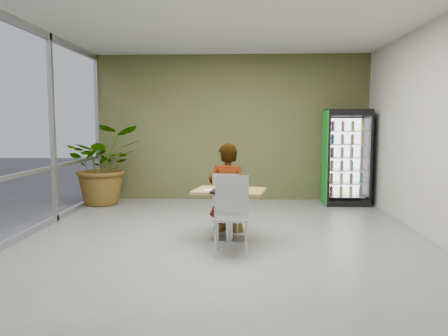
# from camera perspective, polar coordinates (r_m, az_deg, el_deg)

# --- Properties ---
(ground) EXTENTS (7.00, 7.00, 0.00)m
(ground) POSITION_cam_1_polar(r_m,az_deg,el_deg) (6.41, 0.17, -9.49)
(ground) COLOR gray
(ground) RESTS_ON ground
(room_envelope) EXTENTS (6.00, 7.00, 3.20)m
(room_envelope) POSITION_cam_1_polar(r_m,az_deg,el_deg) (6.18, 0.17, 4.96)
(room_envelope) COLOR beige
(room_envelope) RESTS_ON ground
(storefront_frame) EXTENTS (0.10, 7.00, 3.20)m
(storefront_frame) POSITION_cam_1_polar(r_m,az_deg,el_deg) (6.97, -25.37, 4.50)
(storefront_frame) COLOR #A6A8AB
(storefront_frame) RESTS_ON ground
(dining_table) EXTENTS (1.10, 0.86, 0.75)m
(dining_table) POSITION_cam_1_polar(r_m,az_deg,el_deg) (6.30, 0.69, -4.76)
(dining_table) COLOR #9D7D43
(dining_table) RESTS_ON ground
(chair_far) EXTENTS (0.46, 0.46, 0.93)m
(chair_far) POSITION_cam_1_polar(r_m,az_deg,el_deg) (6.82, 0.37, -3.87)
(chair_far) COLOR #A6A8AB
(chair_far) RESTS_ON ground
(chair_near) EXTENTS (0.46, 0.46, 1.01)m
(chair_near) POSITION_cam_1_polar(r_m,az_deg,el_deg) (5.75, 1.01, -5.22)
(chair_near) COLOR #A6A8AB
(chair_near) RESTS_ON ground
(seated_woman) EXTENTS (0.67, 0.48, 1.69)m
(seated_woman) POSITION_cam_1_polar(r_m,az_deg,el_deg) (6.87, 0.48, -3.78)
(seated_woman) COLOR black
(seated_woman) RESTS_ON ground
(pizza_plate) EXTENTS (0.35, 0.30, 0.03)m
(pizza_plate) POSITION_cam_1_polar(r_m,az_deg,el_deg) (6.34, -0.24, -2.58)
(pizza_plate) COLOR white
(pizza_plate) RESTS_ON dining_table
(soda_cup) EXTENTS (0.10, 0.10, 0.17)m
(soda_cup) POSITION_cam_1_polar(r_m,az_deg,el_deg) (6.29, 2.13, -2.05)
(soda_cup) COLOR white
(soda_cup) RESTS_ON dining_table
(napkin_stack) EXTENTS (0.20, 0.20, 0.02)m
(napkin_stack) POSITION_cam_1_polar(r_m,az_deg,el_deg) (6.11, -1.89, -2.96)
(napkin_stack) COLOR white
(napkin_stack) RESTS_ON dining_table
(cafeteria_tray) EXTENTS (0.52, 0.41, 0.03)m
(cafeteria_tray) POSITION_cam_1_polar(r_m,az_deg,el_deg) (6.02, 0.67, -3.05)
(cafeteria_tray) COLOR black
(cafeteria_tray) RESTS_ON dining_table
(beverage_fridge) EXTENTS (0.91, 0.70, 1.98)m
(beverage_fridge) POSITION_cam_1_polar(r_m,az_deg,el_deg) (9.46, 15.67, 1.36)
(beverage_fridge) COLOR black
(beverage_fridge) RESTS_ON ground
(potted_plant) EXTENTS (1.91, 1.81, 1.67)m
(potted_plant) POSITION_cam_1_polar(r_m,az_deg,el_deg) (9.50, -15.43, 0.42)
(potted_plant) COLOR #305C25
(potted_plant) RESTS_ON ground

